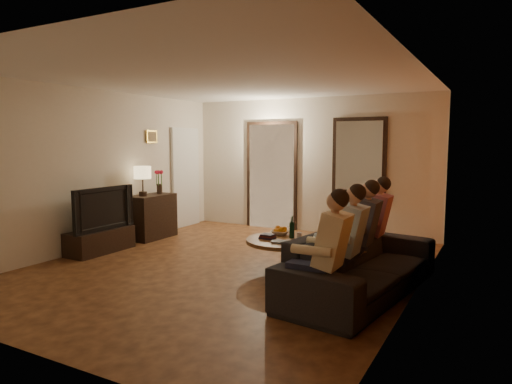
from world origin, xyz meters
The scene contains 33 objects.
floor centered at (0.00, 0.00, 0.00)m, with size 5.00×6.00×0.01m, color #3C1F10.
ceiling centered at (0.00, 0.00, 2.60)m, with size 5.00×6.00×0.01m, color white.
back_wall centered at (0.00, 3.00, 1.30)m, with size 5.00×0.02×2.60m, color beige.
front_wall centered at (0.00, -3.00, 1.30)m, with size 5.00×0.02×2.60m, color beige.
left_wall centered at (-2.50, 0.00, 1.30)m, with size 0.02×6.00×2.60m, color beige.
right_wall centered at (2.50, 0.00, 1.30)m, with size 0.02×6.00×2.60m, color beige.
orange_accent centered at (2.49, 0.00, 1.30)m, with size 0.01×6.00×2.60m, color orange.
kitchen_doorway centered at (-0.80, 2.98, 1.05)m, with size 1.00×0.06×2.10m, color #FFE0A5.
door_trim centered at (-0.80, 2.97, 1.05)m, with size 1.12×0.04×2.22m, color black.
fridge_glimpse centered at (-0.55, 2.98, 0.90)m, with size 0.45×0.03×1.70m, color silver.
mirror_frame centered at (1.00, 2.96, 1.50)m, with size 1.00×0.05×1.40m, color black.
mirror_glass centered at (1.00, 2.93, 1.50)m, with size 0.86×0.02×1.26m, color white.
white_door centered at (-2.46, 2.30, 1.02)m, with size 0.06×0.85×2.04m, color white.
framed_art centered at (-2.47, 1.30, 1.85)m, with size 0.03×0.28×0.24m, color #B28C33.
art_canvas centered at (-2.46, 1.30, 1.85)m, with size 0.01×0.22×0.18m, color brown.
dresser centered at (-2.25, 1.01, 0.40)m, with size 0.45×0.90×0.80m, color black.
table_lamp centered at (-2.25, 0.79, 1.07)m, with size 0.30×0.30×0.54m, color beige, non-canonical shape.
flower_vase centered at (-2.25, 1.23, 1.02)m, with size 0.14×0.14×0.44m, color #B8132C, non-canonical shape.
tv_stand centered at (-2.25, -0.21, 0.18)m, with size 0.45×1.10×0.37m, color black.
tv centered at (-2.25, -0.21, 0.71)m, with size 0.16×1.18×0.68m, color black.
sofa centered at (1.96, -0.20, 0.36)m, with size 0.97×2.47×0.72m, color black.
person_a centered at (1.86, -1.10, 0.60)m, with size 0.60×0.40×1.20m, color tan, non-canonical shape.
person_b centered at (1.86, -0.50, 0.60)m, with size 0.60×0.40×1.20m, color tan, non-canonical shape.
person_c centered at (1.86, 0.10, 0.60)m, with size 0.60×0.40×1.20m, color tan, non-canonical shape.
person_d centered at (1.86, 0.70, 0.60)m, with size 0.60×0.40×1.20m, color tan, non-canonical shape.
dog centered at (1.58, 0.01, 0.28)m, with size 0.56×0.24×0.56m, color #9B7C47, non-canonical shape.
coffee_table centered at (0.81, 0.19, 0.23)m, with size 1.06×1.06×0.45m, color #5A321B.
bowl centered at (0.63, 0.41, 0.48)m, with size 0.26×0.26×0.06m, color white.
oranges centered at (0.63, 0.41, 0.55)m, with size 0.20×0.20×0.08m, color orange, non-canonical shape.
wine_bottle centered at (0.86, 0.29, 0.60)m, with size 0.07×0.07×0.31m, color black, non-canonical shape.
wine_glass centered at (0.99, 0.24, 0.50)m, with size 0.06×0.06×0.10m, color silver.
book_stack centered at (0.59, 0.09, 0.48)m, with size 0.20×0.15×0.07m, color black, non-canonical shape.
laptop centered at (0.91, -0.09, 0.46)m, with size 0.33×0.21×0.03m, color black.
Camera 1 is at (3.35, -5.28, 1.74)m, focal length 32.00 mm.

